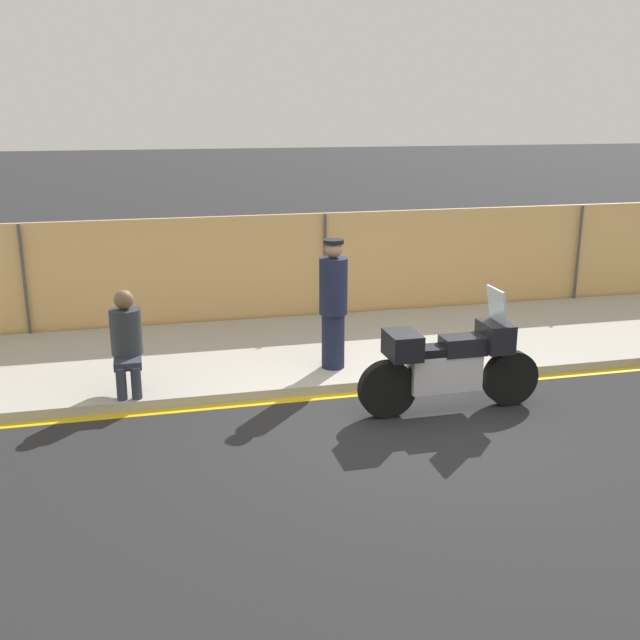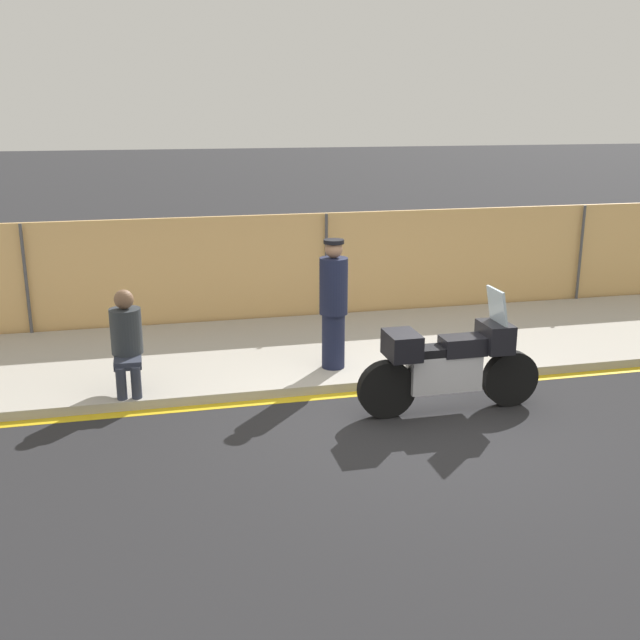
% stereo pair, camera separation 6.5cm
% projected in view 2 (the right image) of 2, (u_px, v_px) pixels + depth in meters
% --- Properties ---
extents(ground_plane, '(120.00, 120.00, 0.00)m').
position_uv_depth(ground_plane, '(415.00, 422.00, 8.71)').
color(ground_plane, '#262628').
extents(sidewalk, '(35.35, 3.31, 0.12)m').
position_uv_depth(sidewalk, '(352.00, 346.00, 11.25)').
color(sidewalk, '#ADA89E').
rests_on(sidewalk, ground_plane).
extents(curb_paint_stripe, '(35.35, 0.18, 0.01)m').
position_uv_depth(curb_paint_stripe, '(388.00, 391.00, 9.63)').
color(curb_paint_stripe, gold).
rests_on(curb_paint_stripe, ground_plane).
extents(storefront_fence, '(33.58, 0.17, 1.84)m').
position_uv_depth(storefront_fence, '(325.00, 267.00, 12.65)').
color(storefront_fence, '#E5B26B').
rests_on(storefront_fence, ground_plane).
extents(motorcycle, '(2.27, 0.51, 1.49)m').
position_uv_depth(motorcycle, '(449.00, 364.00, 8.85)').
color(motorcycle, black).
rests_on(motorcycle, ground_plane).
extents(officer_standing, '(0.38, 0.38, 1.75)m').
position_uv_depth(officer_standing, '(334.00, 303.00, 9.93)').
color(officer_standing, '#191E38').
rests_on(officer_standing, sidewalk).
extents(person_seated_on_curb, '(0.39, 0.66, 1.26)m').
position_uv_depth(person_seated_on_curb, '(126.00, 336.00, 9.21)').
color(person_seated_on_curb, '#2D3342').
rests_on(person_seated_on_curb, sidewalk).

